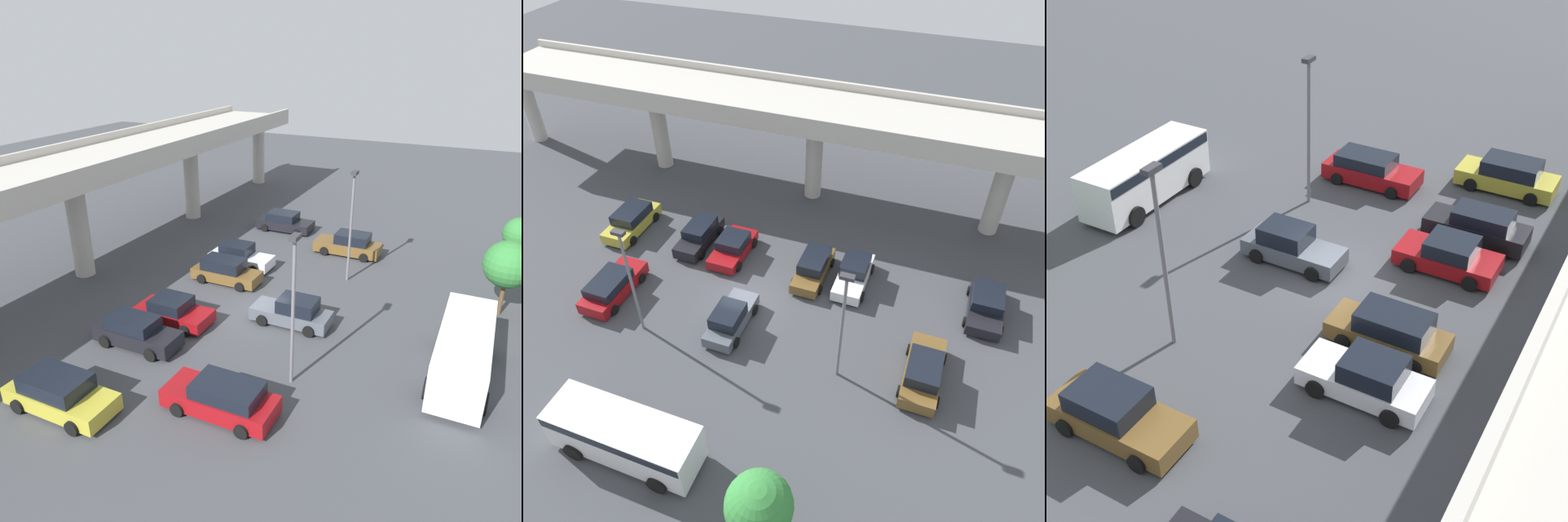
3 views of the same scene
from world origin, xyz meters
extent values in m
plane|color=#424449|center=(0.00, 0.00, 0.00)|extent=(115.75, 115.75, 0.00)
cube|color=gold|center=(-10.95, 4.21, 0.56)|extent=(1.98, 4.90, 0.76)
cube|color=black|center=(-10.95, 4.37, 1.30)|extent=(1.82, 2.78, 0.71)
cylinder|color=black|center=(-9.94, 2.69, 0.33)|extent=(0.22, 0.66, 0.66)
cylinder|color=black|center=(-11.96, 2.69, 0.33)|extent=(0.22, 0.66, 0.66)
cylinder|color=black|center=(-9.94, 5.73, 0.33)|extent=(0.22, 0.66, 0.66)
cylinder|color=black|center=(-11.96, 5.73, 0.33)|extent=(0.22, 0.66, 0.66)
cube|color=black|center=(-5.55, 4.43, 0.58)|extent=(1.73, 4.59, 0.79)
cube|color=black|center=(-5.55, 4.66, 1.28)|extent=(1.59, 2.57, 0.62)
cylinder|color=black|center=(-4.66, 3.00, 0.34)|extent=(0.22, 0.68, 0.68)
cylinder|color=black|center=(-6.43, 3.00, 0.34)|extent=(0.22, 0.68, 0.68)
cylinder|color=black|center=(-4.66, 5.85, 0.34)|extent=(0.22, 0.68, 0.68)
cylinder|color=black|center=(-6.43, 5.85, 0.34)|extent=(0.22, 0.68, 0.68)
cube|color=maroon|center=(-2.80, 4.10, 0.51)|extent=(1.98, 4.32, 0.66)
cube|color=black|center=(-2.80, 4.22, 1.17)|extent=(1.82, 2.02, 0.65)
cylinder|color=black|center=(-1.79, 2.76, 0.33)|extent=(0.22, 0.66, 0.66)
cylinder|color=black|center=(-3.81, 2.76, 0.33)|extent=(0.22, 0.66, 0.66)
cylinder|color=black|center=(-1.79, 5.44, 0.33)|extent=(0.22, 0.66, 0.66)
cylinder|color=black|center=(-3.81, 5.44, 0.33)|extent=(0.22, 0.66, 0.66)
cube|color=#515660|center=(-0.13, -1.86, 0.53)|extent=(1.72, 4.41, 0.71)
cube|color=black|center=(-0.13, -2.25, 1.26)|extent=(1.58, 2.08, 0.75)
cylinder|color=black|center=(-1.01, -0.50, 0.32)|extent=(0.22, 0.64, 0.64)
cylinder|color=black|center=(0.75, -0.50, 0.32)|extent=(0.22, 0.64, 0.64)
cylinder|color=black|center=(-1.01, -3.23, 0.32)|extent=(0.22, 0.64, 0.64)
cylinder|color=black|center=(0.75, -3.23, 0.32)|extent=(0.22, 0.64, 0.64)
cube|color=brown|center=(3.04, 3.96, 0.52)|extent=(1.73, 4.50, 0.70)
cube|color=black|center=(3.04, 4.16, 1.24)|extent=(1.59, 2.68, 0.73)
cylinder|color=black|center=(3.93, 2.56, 0.31)|extent=(0.22, 0.62, 0.62)
cylinder|color=black|center=(2.16, 2.56, 0.31)|extent=(0.22, 0.62, 0.62)
cylinder|color=black|center=(3.93, 5.35, 0.31)|extent=(0.22, 0.62, 0.62)
cylinder|color=black|center=(2.16, 5.35, 0.31)|extent=(0.22, 0.62, 0.62)
cube|color=silver|center=(5.66, 4.24, 0.54)|extent=(1.81, 4.43, 0.72)
cube|color=black|center=(5.66, 4.57, 1.27)|extent=(1.67, 2.04, 0.74)
cylinder|color=black|center=(6.59, 2.87, 0.34)|extent=(0.22, 0.68, 0.68)
cylinder|color=black|center=(4.73, 2.87, 0.34)|extent=(0.22, 0.68, 0.68)
cylinder|color=black|center=(6.59, 5.62, 0.34)|extent=(0.22, 0.68, 0.68)
cylinder|color=black|center=(4.73, 5.62, 0.34)|extent=(0.22, 0.68, 0.68)
cube|color=brown|center=(11.04, -1.77, 0.56)|extent=(1.87, 4.75, 0.76)
cube|color=black|center=(11.04, -2.12, 1.30)|extent=(1.72, 2.39, 0.72)
cylinder|color=black|center=(10.08, -0.29, 0.32)|extent=(0.22, 0.64, 0.64)
cylinder|color=black|center=(12.00, -0.29, 0.32)|extent=(0.22, 0.64, 0.64)
cylinder|color=black|center=(10.08, -3.24, 0.32)|extent=(0.22, 0.64, 0.64)
cylinder|color=black|center=(12.00, -3.24, 0.32)|extent=(0.22, 0.64, 0.64)
cube|color=maroon|center=(-8.22, -1.96, 0.56)|extent=(1.94, 4.88, 0.79)
cube|color=black|center=(-8.22, -2.33, 1.25)|extent=(1.78, 2.86, 0.59)
cylinder|color=black|center=(-9.22, -0.45, 0.31)|extent=(0.22, 0.62, 0.62)
cylinder|color=black|center=(-7.23, -0.45, 0.31)|extent=(0.22, 0.62, 0.62)
cylinder|color=black|center=(-9.22, -3.47, 0.31)|extent=(0.22, 0.62, 0.62)
cylinder|color=black|center=(-7.23, -3.47, 0.31)|extent=(0.22, 0.62, 0.62)
cube|color=white|center=(-1.29, -10.85, 1.42)|extent=(7.22, 2.26, 2.29)
cube|color=black|center=(-1.29, -10.85, 2.23)|extent=(7.08, 2.31, 0.50)
cylinder|color=black|center=(-3.53, -12.01, 0.50)|extent=(1.00, 0.29, 1.00)
cylinder|color=black|center=(-3.53, -9.70, 0.50)|extent=(1.00, 0.29, 1.00)
cylinder|color=black|center=(0.94, -12.01, 0.50)|extent=(1.00, 0.29, 1.00)
cylinder|color=black|center=(0.94, -9.70, 0.50)|extent=(1.00, 0.29, 1.00)
cylinder|color=slate|center=(6.68, -3.06, 3.53)|extent=(0.16, 0.16, 7.07)
cube|color=#333338|center=(6.68, -3.06, 7.17)|extent=(0.70, 0.35, 0.20)
cylinder|color=slate|center=(-4.99, -3.87, 3.51)|extent=(0.16, 0.16, 7.03)
cube|color=#333338|center=(-4.99, -3.87, 7.13)|extent=(0.70, 0.35, 0.20)
camera|label=1|loc=(-23.09, -10.94, 14.46)|focal=35.00mm
camera|label=2|loc=(9.90, -19.87, 22.77)|focal=35.00mm
camera|label=3|loc=(22.24, 11.38, 17.71)|focal=50.00mm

